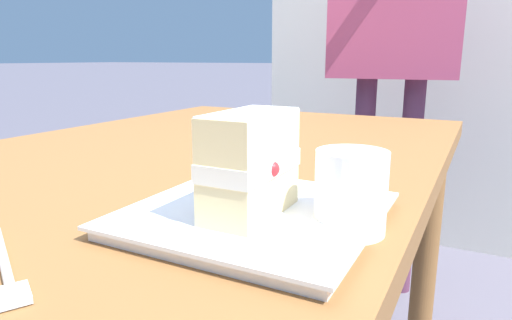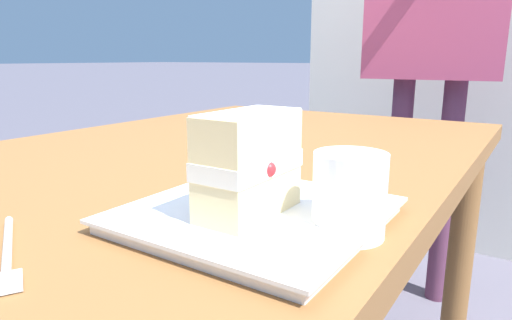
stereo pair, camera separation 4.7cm
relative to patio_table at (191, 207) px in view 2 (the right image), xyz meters
The scene contains 5 objects.
patio_table is the anchor object (origin of this frame).
dessert_plate 0.37m from the patio_table, 53.16° to the left, with size 0.26×0.26×0.02m.
cake_slice 0.41m from the patio_table, 51.19° to the left, with size 0.12×0.07×0.11m.
dessert_fork 0.45m from the patio_table, 20.13° to the left, with size 0.10×0.16×0.01m.
coffee_cup 0.46m from the patio_table, 63.03° to the left, with size 0.07×0.07×0.09m.
Camera 2 is at (0.60, 0.54, 0.94)m, focal length 31.05 mm.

